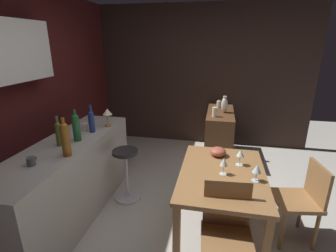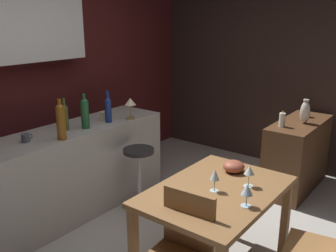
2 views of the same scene
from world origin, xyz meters
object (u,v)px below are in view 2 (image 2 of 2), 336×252
bar_stool (139,177)px  dining_table (216,201)px  wine_glass_center (215,175)px  vase_ceramic_ivory (305,112)px  wine_bottle_cobalt (108,108)px  pillar_candle_short (282,120)px  wine_glass_left (247,190)px  pillar_candle_tall (305,112)px  fruit_bowl (234,166)px  chair_by_doorway (326,251)px  counter_lamp (130,103)px  wine_bottle_olive (65,116)px  wine_bottle_amber (61,120)px  wine_bottle_green (85,112)px  sideboard_cabinet (297,155)px  cup_cream (103,116)px  cup_slate (26,138)px  wine_glass_right (249,171)px

bar_stool → dining_table: bearing=-110.0°
wine_glass_center → vase_ceramic_ivory: vase_ceramic_ivory is taller
wine_bottle_cobalt → pillar_candle_short: bearing=-49.2°
wine_glass_left → vase_ceramic_ivory: size_ratio=0.59×
wine_glass_center → pillar_candle_tall: pillar_candle_tall is taller
bar_stool → fruit_bowl: 1.20m
chair_by_doorway → wine_bottle_cobalt: size_ratio=2.49×
counter_lamp → pillar_candle_short: size_ratio=1.32×
wine_bottle_olive → wine_bottle_amber: wine_bottle_amber is taller
wine_bottle_green → pillar_candle_tall: size_ratio=2.38×
sideboard_cabinet → dining_table: bearing=-178.9°
sideboard_cabinet → wine_bottle_amber: bearing=146.9°
sideboard_cabinet → wine_bottle_amber: (-2.21, 1.44, 0.67)m
wine_glass_left → cup_cream: 2.03m
wine_glass_left → pillar_candle_short: 1.78m
counter_lamp → wine_glass_center: bearing=-114.6°
bar_stool → counter_lamp: bearing=54.9°
dining_table → wine_glass_center: (-0.04, -0.00, 0.22)m
sideboard_cabinet → bar_stool: size_ratio=1.63×
cup_slate → counter_lamp: counter_lamp is taller
wine_glass_left → wine_bottle_cobalt: bearing=74.9°
wine_bottle_cobalt → wine_glass_left: bearing=-105.1°
pillar_candle_short → vase_ceramic_ivory: (0.28, -0.15, 0.05)m
wine_glass_right → wine_bottle_amber: (-0.45, 1.65, 0.22)m
dining_table → cup_cream: size_ratio=10.59×
wine_glass_left → pillar_candle_short: pillar_candle_short is taller
wine_glass_center → wine_bottle_amber: 1.51m
cup_cream → bar_stool: bearing=-89.6°
pillar_candle_tall → vase_ceramic_ivory: (-0.30, -0.09, 0.07)m
wine_bottle_cobalt → wine_bottle_green: 0.29m
fruit_bowl → wine_bottle_green: wine_bottle_green is taller
wine_bottle_amber → cup_slate: wine_bottle_amber is taller
fruit_bowl → counter_lamp: bearing=79.4°
dining_table → wine_bottle_amber: 1.57m
pillar_candle_short → wine_glass_left: bearing=-166.1°
wine_glass_center → wine_bottle_green: bearing=84.8°
wine_glass_center → wine_bottle_cobalt: size_ratio=0.51×
wine_glass_left → wine_bottle_green: wine_bottle_green is taller
wine_glass_right → wine_bottle_olive: size_ratio=0.52×
dining_table → cup_slate: size_ratio=11.05×
cup_slate → wine_glass_left: bearing=-78.4°
wine_glass_center → pillar_candle_tall: size_ratio=1.16×
cup_slate → wine_glass_right: bearing=-69.3°
wine_glass_left → wine_bottle_amber: size_ratio=0.43×
wine_bottle_olive → cup_cream: wine_bottle_olive is taller
vase_ceramic_ivory → wine_glass_right: bearing=-174.9°
dining_table → wine_glass_right: wine_glass_right is taller
wine_bottle_green → wine_bottle_cobalt: bearing=-4.8°
bar_stool → wine_bottle_amber: size_ratio=1.78×
bar_stool → chair_by_doorway: bearing=-99.2°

